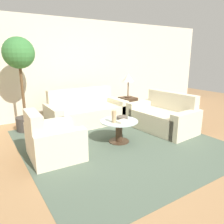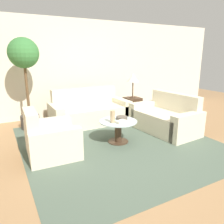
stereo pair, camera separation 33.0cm
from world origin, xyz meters
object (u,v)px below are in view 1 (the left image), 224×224
object	(u,v)px
vase	(114,117)
bowl	(122,118)
sofa_main	(86,113)
armchair	(51,142)
potted_plant	(20,66)
table_lamp	(128,79)
loveseat	(164,118)
coffee_table	(119,128)
book_stack	(122,121)

from	to	relation	value
vase	bowl	size ratio (longest dim) A/B	1.06
sofa_main	armchair	bearing A→B (deg)	-133.21
armchair	potted_plant	xyz separation A→B (m)	(-0.06, 1.65, 1.17)
table_lamp	loveseat	bearing A→B (deg)	-86.99
sofa_main	table_lamp	world-z (taller)	table_lamp
loveseat	potted_plant	xyz separation A→B (m)	(-2.67, 1.61, 1.16)
vase	bowl	bearing A→B (deg)	21.19
potted_plant	coffee_table	bearing A→B (deg)	-50.65
table_lamp	bowl	size ratio (longest dim) A/B	2.92
potted_plant	armchair	bearing A→B (deg)	-87.80
armchair	bowl	world-z (taller)	armchair
sofa_main	coffee_table	world-z (taller)	sofa_main
loveseat	coffee_table	distance (m)	1.29
armchair	potted_plant	distance (m)	2.02
armchair	table_lamp	distance (m)	2.96
loveseat	table_lamp	distance (m)	1.49
potted_plant	loveseat	bearing A→B (deg)	-31.10
sofa_main	loveseat	xyz separation A→B (m)	(1.30, -1.35, -0.00)
table_lamp	book_stack	xyz separation A→B (m)	(-1.23, -1.47, -0.59)
table_lamp	vase	size ratio (longest dim) A/B	2.76
table_lamp	book_stack	distance (m)	2.01
loveseat	potted_plant	distance (m)	3.33
vase	book_stack	distance (m)	0.18
coffee_table	bowl	bearing A→B (deg)	26.64
sofa_main	book_stack	bearing A→B (deg)	-89.77
loveseat	vase	size ratio (longest dim) A/B	6.74
armchair	vase	size ratio (longest dim) A/B	3.93
book_stack	loveseat	bearing A→B (deg)	-4.89
potted_plant	vase	distance (m)	2.30
book_stack	coffee_table	bearing A→B (deg)	71.07
table_lamp	sofa_main	bearing A→B (deg)	176.57
book_stack	potted_plant	bearing A→B (deg)	113.66
armchair	coffee_table	bearing A→B (deg)	-89.22
armchair	sofa_main	bearing A→B (deg)	-40.75
sofa_main	bowl	xyz separation A→B (m)	(0.13, -1.37, 0.19)
armchair	loveseat	bearing A→B (deg)	-86.73
coffee_table	vase	xyz separation A→B (m)	(-0.14, -0.04, 0.27)
potted_plant	table_lamp	bearing A→B (deg)	-7.36
vase	book_stack	size ratio (longest dim) A/B	0.96
table_lamp	bowl	distance (m)	1.80
loveseat	table_lamp	size ratio (longest dim) A/B	2.44
sofa_main	vase	xyz separation A→B (m)	(-0.13, -1.47, 0.27)
sofa_main	armchair	distance (m)	1.90
potted_plant	vase	world-z (taller)	potted_plant
coffee_table	armchair	bearing A→B (deg)	178.32
armchair	table_lamp	xyz separation A→B (m)	(2.54, 1.31, 0.77)
loveseat	coffee_table	world-z (taller)	loveseat
sofa_main	potted_plant	world-z (taller)	potted_plant
sofa_main	table_lamp	distance (m)	1.46
loveseat	bowl	distance (m)	1.19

